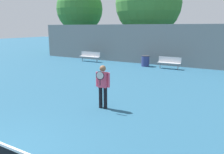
% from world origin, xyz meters
% --- Properties ---
extents(tennis_player, '(0.54, 0.45, 1.66)m').
position_xyz_m(tennis_player, '(0.56, 4.63, 0.95)').
color(tennis_player, black).
rests_on(tennis_player, ground_plane).
extents(bench_courtside_near, '(1.67, 0.40, 0.86)m').
position_xyz_m(bench_courtside_near, '(0.61, 13.96, 0.53)').
color(bench_courtside_near, silver).
rests_on(bench_courtside_near, ground_plane).
extents(bench_courtside_far, '(2.00, 0.40, 0.86)m').
position_xyz_m(bench_courtside_far, '(-6.55, 13.96, 0.54)').
color(bench_courtside_far, silver).
rests_on(bench_courtside_far, ground_plane).
extents(trash_bin, '(0.64, 0.64, 0.84)m').
position_xyz_m(trash_bin, '(-1.32, 14.07, 0.42)').
color(trash_bin, navy).
rests_on(trash_bin, ground_plane).
extents(back_fence, '(25.38, 0.06, 3.25)m').
position_xyz_m(back_fence, '(0.00, 15.19, 1.63)').
color(back_fence, gray).
rests_on(back_fence, ground_plane).
extents(tree_green_tall, '(6.59, 6.59, 8.64)m').
position_xyz_m(tree_green_tall, '(-3.34, 19.74, 5.34)').
color(tree_green_tall, brown).
rests_on(tree_green_tall, ground_plane).
extents(tree_dark_dense, '(5.37, 5.37, 7.77)m').
position_xyz_m(tree_dark_dense, '(-11.69, 19.41, 5.07)').
color(tree_dark_dense, brown).
rests_on(tree_dark_dense, ground_plane).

